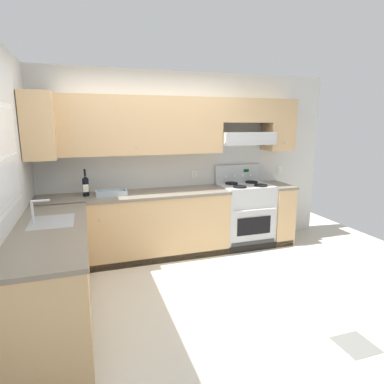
# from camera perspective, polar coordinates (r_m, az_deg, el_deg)

# --- Properties ---
(ground_plane) EXTENTS (7.04, 7.04, 0.00)m
(ground_plane) POSITION_cam_1_polar(r_m,az_deg,el_deg) (3.64, -1.44, -18.18)
(ground_plane) COLOR beige
(floor_accent_tile) EXTENTS (0.30, 0.30, 0.01)m
(floor_accent_tile) POSITION_cam_1_polar(r_m,az_deg,el_deg) (3.33, 26.80, -22.79)
(floor_accent_tile) COLOR slate
(floor_accent_tile) RESTS_ON ground_plane
(wall_back) EXTENTS (4.68, 0.57, 2.55)m
(wall_back) POSITION_cam_1_polar(r_m,az_deg,el_deg) (4.74, -2.39, 7.71)
(wall_back) COLOR silver
(wall_back) RESTS_ON ground_plane
(wall_left) EXTENTS (0.47, 4.00, 2.55)m
(wall_left) POSITION_cam_1_polar(r_m,az_deg,el_deg) (3.35, -29.87, 2.02)
(wall_left) COLOR silver
(wall_left) RESTS_ON ground_plane
(counter_back_run) EXTENTS (3.60, 0.65, 0.91)m
(counter_back_run) POSITION_cam_1_polar(r_m,az_deg,el_deg) (4.56, -6.44, -5.71)
(counter_back_run) COLOR tan
(counter_back_run) RESTS_ON ground_plane
(counter_left_run) EXTENTS (0.63, 1.91, 1.13)m
(counter_left_run) POSITION_cam_1_polar(r_m,az_deg,el_deg) (3.33, -23.00, -13.32)
(counter_left_run) COLOR tan
(counter_left_run) RESTS_ON ground_plane
(stove) EXTENTS (0.76, 0.62, 1.20)m
(stove) POSITION_cam_1_polar(r_m,az_deg,el_deg) (5.02, 9.23, -3.83)
(stove) COLOR #B7BABC
(stove) RESTS_ON ground_plane
(wine_bottle) EXTENTS (0.08, 0.08, 0.35)m
(wine_bottle) POSITION_cam_1_polar(r_m,az_deg,el_deg) (4.39, -18.16, 1.11)
(wine_bottle) COLOR black
(wine_bottle) RESTS_ON counter_back_run
(bowl) EXTENTS (0.39, 0.20, 0.07)m
(bowl) POSITION_cam_1_polar(r_m,az_deg,el_deg) (4.36, -13.96, -0.26)
(bowl) COLOR #9EADB7
(bowl) RESTS_ON counter_back_run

